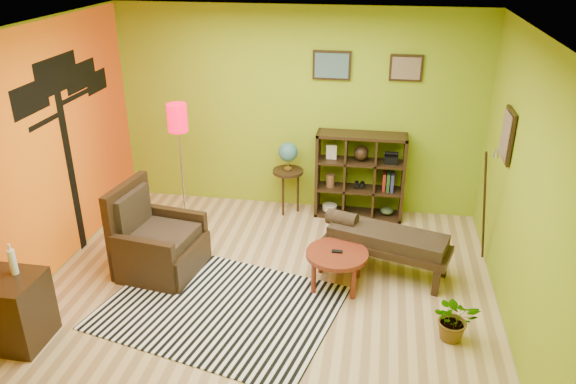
% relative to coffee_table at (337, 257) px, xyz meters
% --- Properties ---
extents(ground, '(5.00, 5.00, 0.00)m').
position_rel_coffee_table_xyz_m(ground, '(-0.75, -0.25, -0.36)').
color(ground, tan).
rests_on(ground, ground).
extents(room_shell, '(5.04, 4.54, 2.82)m').
position_rel_coffee_table_xyz_m(room_shell, '(-0.85, -0.23, 1.44)').
color(room_shell, '#89A718').
rests_on(room_shell, ground).
extents(zebra_rug, '(2.71, 2.26, 0.01)m').
position_rel_coffee_table_xyz_m(zebra_rug, '(-1.17, -0.64, -0.36)').
color(zebra_rug, white).
rests_on(zebra_rug, ground).
extents(coffee_table, '(0.69, 0.69, 0.44)m').
position_rel_coffee_table_xyz_m(coffee_table, '(0.00, 0.00, 0.00)').
color(coffee_table, maroon).
rests_on(coffee_table, ground).
extents(armchair, '(0.98, 0.98, 1.05)m').
position_rel_coffee_table_xyz_m(armchair, '(-2.10, -0.02, -0.05)').
color(armchair, black).
rests_on(armchair, ground).
extents(side_cabinet, '(0.60, 0.54, 1.02)m').
position_rel_coffee_table_xyz_m(side_cabinet, '(-2.95, -1.47, -0.01)').
color(side_cabinet, black).
rests_on(side_cabinet, ground).
extents(floor_lamp, '(0.26, 0.26, 1.72)m').
position_rel_coffee_table_xyz_m(floor_lamp, '(-2.10, 1.01, 1.03)').
color(floor_lamp, silver).
rests_on(floor_lamp, ground).
extents(globe_table, '(0.43, 0.43, 1.04)m').
position_rel_coffee_table_xyz_m(globe_table, '(-0.84, 1.74, 0.42)').
color(globe_table, black).
rests_on(globe_table, ground).
extents(cube_shelf, '(1.20, 0.35, 1.20)m').
position_rel_coffee_table_xyz_m(cube_shelf, '(0.16, 1.78, 0.24)').
color(cube_shelf, black).
rests_on(cube_shelf, ground).
extents(bench, '(1.51, 0.89, 0.66)m').
position_rel_coffee_table_xyz_m(bench, '(0.50, 0.38, 0.06)').
color(bench, black).
rests_on(bench, ground).
extents(potted_plant, '(0.45, 0.49, 0.37)m').
position_rel_coffee_table_xyz_m(potted_plant, '(1.21, -0.73, -0.18)').
color(potted_plant, '#26661E').
rests_on(potted_plant, ground).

